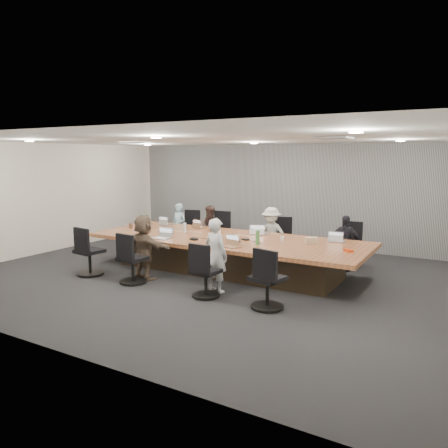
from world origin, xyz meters
The scene contains 38 objects.
floor centered at (0.00, 0.00, 0.00)m, with size 10.00×8.00×0.00m, color #242427.
ceiling centered at (0.00, 0.00, 2.80)m, with size 10.00×8.00×0.00m, color white.
wall_back centered at (0.00, 4.00, 1.40)m, with size 10.00×2.80×0.00m, color silver.
wall_front centered at (0.00, -4.00, 1.40)m, with size 10.00×2.80×0.00m, color silver.
wall_left centered at (-5.00, 0.00, 1.40)m, with size 8.00×2.80×0.00m, color silver.
curtain centered at (0.00, 3.92, 1.40)m, with size 9.80×0.04×2.80m, color gray.
conference_table centered at (0.00, 0.50, 0.40)m, with size 6.00×2.20×0.74m.
chair_0 centered at (-2.23, 2.20, 0.40)m, with size 0.55×0.55×0.81m, color black, non-canonical shape.
chair_1 centered at (-1.23, 2.20, 0.43)m, with size 0.58×0.58×0.86m, color black, non-canonical shape.
chair_2 centered at (0.45, 2.20, 0.40)m, with size 0.54×0.54×0.80m, color black, non-canonical shape.
chair_3 centered at (2.19, 2.20, 0.41)m, with size 0.55×0.55×0.82m, color black, non-canonical shape.
chair_4 centered at (-2.32, -1.20, 0.43)m, with size 0.58×0.58×0.86m, color black, non-canonical shape.
chair_5 centered at (-1.14, -1.20, 0.41)m, with size 0.55×0.55×0.82m, color black, non-canonical shape.
chair_6 centered at (0.55, -1.20, 0.39)m, with size 0.52×0.52×0.77m, color black, non-canonical shape.
chair_7 centered at (1.74, -1.20, 0.42)m, with size 0.57×0.57×0.85m, color black, non-canonical shape.
person_0 centered at (-2.23, 1.85, 0.62)m, with size 0.45×0.30×1.23m, color #93C3D4.
laptop_0 centered at (-2.23, 1.30, 0.75)m, with size 0.30×0.20×0.02m, color #B2B2B7.
person_1 centered at (-1.23, 1.85, 0.61)m, with size 0.60×0.47×1.23m, color #3E2C28.
laptop_1 centered at (-1.23, 1.30, 0.75)m, with size 0.29×0.20×0.02m, color #8C6647.
person_2 centered at (0.45, 1.85, 0.64)m, with size 0.83×0.48×1.28m, color #B3BAB4.
laptop_2 centered at (0.45, 1.30, 0.75)m, with size 0.34×0.23×0.02m, color #B2B2B7.
person_3 centered at (2.19, 1.85, 0.61)m, with size 0.71×0.30×1.22m, color black.
laptop_3 centered at (2.19, 1.30, 0.75)m, with size 0.30×0.21×0.02m, color #B2B2B7.
person_5 centered at (-1.14, -0.85, 0.66)m, with size 1.22×0.39×1.31m, color brown.
laptop_5 centered at (-1.14, -0.30, 0.75)m, with size 0.35×0.24×0.02m, color #B2B2B7.
person_6 centered at (0.55, -0.85, 0.68)m, with size 0.50×0.33×1.37m, color silver.
laptop_6 centered at (0.55, -0.30, 0.75)m, with size 0.35×0.24×0.02m, color #8C6647.
bottle_green_left centered at (-2.65, 1.07, 0.86)m, with size 0.07×0.07×0.24m, color #3E7F3B.
bottle_green_right centered at (0.90, 0.17, 0.88)m, with size 0.08×0.08×0.28m, color #3E7F3B.
bottle_clear centered at (-1.12, 0.54, 0.86)m, with size 0.07×0.07×0.23m, color silver.
cup_white_far centered at (-0.38, 0.83, 0.78)m, with size 0.07×0.07×0.09m, color white.
cup_white_near centered at (1.18, 0.78, 0.79)m, with size 0.08×0.08×0.10m, color white.
mug_brown centered at (-2.65, 0.43, 0.80)m, with size 0.09×0.09×0.11m, color brown.
mic_left centered at (-0.46, -0.06, 0.76)m, with size 0.16×0.11×0.03m, color black.
mic_right centered at (0.48, 0.46, 0.75)m, with size 0.15×0.10×0.03m, color black.
stapler centered at (0.43, 0.17, 0.77)m, with size 0.17×0.04×0.06m, color black.
canvas_bag centered at (1.79, 0.79, 0.80)m, with size 0.23×0.14×0.13m, color tan.
snack_packet centered at (2.63, 0.42, 0.76)m, with size 0.17×0.12×0.04m, color #C2320A.
Camera 1 is at (4.57, -7.49, 2.47)m, focal length 35.00 mm.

